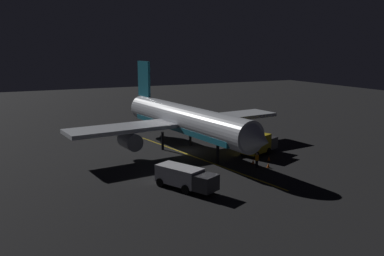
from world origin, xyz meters
TOP-DOWN VIEW (x-y plane):
  - ground_plane at (0.00, 0.00)m, footprint 180.00×180.00m
  - apron_guide_stripe at (0.03, 4.00)m, footprint 5.37×28.61m
  - airliner at (0.07, -0.57)m, footprint 30.94×33.11m
  - baggage_truck at (6.27, 13.48)m, footprint 4.65×6.75m
  - catering_truck at (-7.73, 5.65)m, footprint 6.17×4.20m
  - ground_crew_worker at (-4.22, 10.44)m, footprint 0.40×0.40m
  - traffic_cone_near_left at (-7.24, 8.66)m, footprint 0.50×0.50m
  - traffic_cone_near_right at (7.57, 11.27)m, footprint 0.50×0.50m
  - traffic_cone_under_wing at (-5.38, 11.08)m, footprint 0.50×0.50m
  - traffic_cone_far at (-4.68, 9.04)m, footprint 0.50×0.50m

SIDE VIEW (x-z plane):
  - ground_plane at x=0.00m, z-range -0.20..0.00m
  - apron_guide_stripe at x=0.03m, z-range 0.00..0.01m
  - traffic_cone_near_left at x=-7.24m, z-range -0.03..0.52m
  - traffic_cone_near_right at x=7.57m, z-range -0.03..0.52m
  - traffic_cone_under_wing at x=-5.38m, z-range -0.03..0.52m
  - traffic_cone_far at x=-4.68m, z-range -0.03..0.52m
  - ground_crew_worker at x=-4.22m, z-range 0.02..1.76m
  - baggage_truck at x=6.27m, z-range 0.08..2.24m
  - catering_truck at x=-7.73m, z-range 0.01..2.65m
  - airliner at x=0.07m, z-range -1.65..9.87m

